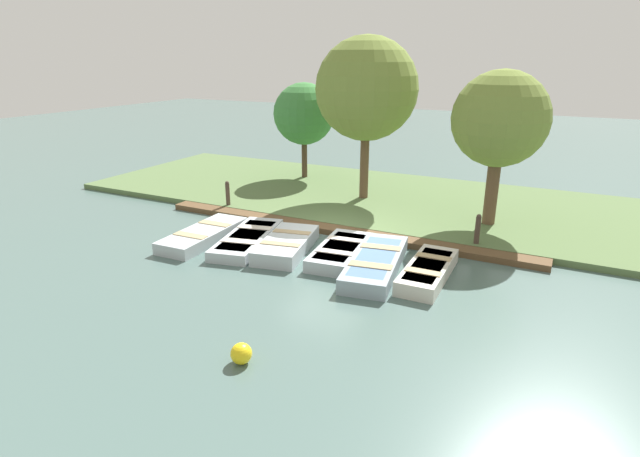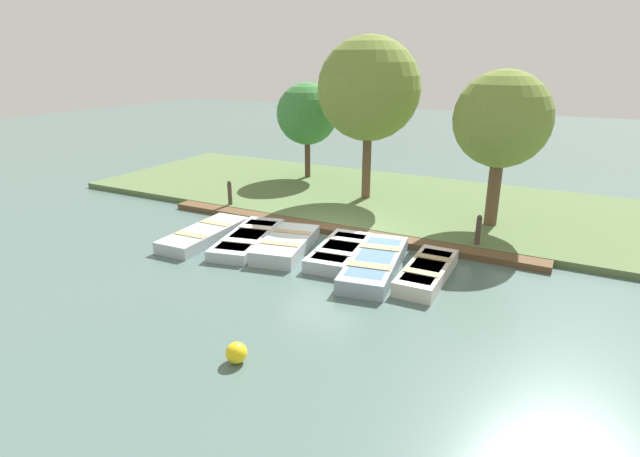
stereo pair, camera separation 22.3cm
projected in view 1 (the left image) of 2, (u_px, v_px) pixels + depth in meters
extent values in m
plane|color=#4C6660|center=(325.00, 240.00, 15.44)|extent=(80.00, 80.00, 0.00)
cube|color=#567042|center=(381.00, 198.00, 19.63)|extent=(8.00, 24.00, 0.20)
cube|color=brown|center=(340.00, 227.00, 16.34)|extent=(1.42, 12.78, 0.19)
cube|color=#B2BCC1|center=(204.00, 235.00, 15.32)|extent=(3.21, 1.26, 0.36)
cube|color=teal|center=(203.00, 230.00, 15.26)|extent=(2.63, 0.99, 0.03)
cube|color=tan|center=(190.00, 235.00, 14.74)|extent=(0.35, 1.08, 0.03)
cube|color=tan|center=(215.00, 223.00, 15.77)|extent=(0.35, 1.08, 0.03)
cube|color=#B2BCC1|center=(248.00, 239.00, 15.03)|extent=(3.48, 1.86, 0.31)
cube|color=teal|center=(247.00, 235.00, 14.98)|extent=(2.84, 1.48, 0.03)
cube|color=beige|center=(239.00, 241.00, 14.40)|extent=(0.56, 1.13, 0.03)
cube|color=beige|center=(255.00, 227.00, 15.55)|extent=(0.56, 1.13, 0.03)
cube|color=#B2BCC1|center=(286.00, 245.00, 14.45)|extent=(2.91, 1.75, 0.41)
cube|color=#994C33|center=(286.00, 239.00, 14.39)|extent=(2.38, 1.39, 0.03)
cube|color=tan|center=(280.00, 244.00, 13.91)|extent=(0.49, 1.16, 0.03)
cube|color=tan|center=(292.00, 232.00, 14.85)|extent=(0.49, 1.16, 0.03)
cube|color=#B2BCC1|center=(341.00, 252.00, 14.03)|extent=(2.86, 1.45, 0.35)
cube|color=#4C709E|center=(341.00, 246.00, 13.98)|extent=(2.34, 1.15, 0.03)
cube|color=beige|center=(335.00, 252.00, 13.51)|extent=(0.39, 1.10, 0.03)
cube|color=beige|center=(346.00, 239.00, 14.43)|extent=(0.39, 1.10, 0.03)
cube|color=#8C9EA8|center=(376.00, 263.00, 13.20)|extent=(3.64, 1.73, 0.40)
cube|color=#4C709E|center=(376.00, 257.00, 13.14)|extent=(2.98, 1.37, 0.03)
cube|color=tan|center=(371.00, 265.00, 12.54)|extent=(0.52, 1.14, 0.03)
cube|color=tan|center=(381.00, 247.00, 13.73)|extent=(0.52, 1.14, 0.03)
cube|color=beige|center=(428.00, 271.00, 12.73)|extent=(2.82, 1.00, 0.38)
cube|color=#6B7F51|center=(428.00, 265.00, 12.67)|extent=(2.31, 0.78, 0.03)
cube|color=tan|center=(423.00, 272.00, 12.21)|extent=(0.29, 0.90, 0.03)
cube|color=tan|center=(434.00, 257.00, 13.11)|extent=(0.29, 0.90, 0.03)
cylinder|color=#47382D|center=(228.00, 197.00, 18.25)|extent=(0.15, 0.15, 1.00)
sphere|color=#47382D|center=(227.00, 183.00, 18.08)|extent=(0.14, 0.14, 0.14)
cylinder|color=#47382D|center=(477.00, 234.00, 14.49)|extent=(0.15, 0.15, 1.00)
sphere|color=#47382D|center=(479.00, 216.00, 14.32)|extent=(0.14, 0.14, 0.14)
sphere|color=yellow|center=(241.00, 354.00, 9.19)|extent=(0.40, 0.40, 0.40)
cylinder|color=#4C3828|center=(304.00, 156.00, 22.28)|extent=(0.25, 0.25, 2.26)
sphere|color=#3D7F3D|center=(304.00, 114.00, 21.67)|extent=(2.66, 2.66, 2.66)
cylinder|color=brown|center=(364.00, 161.00, 18.86)|extent=(0.33, 0.33, 3.24)
sphere|color=olive|center=(367.00, 89.00, 17.99)|extent=(3.72, 3.72, 3.72)
cylinder|color=brown|center=(492.00, 188.00, 15.95)|extent=(0.40, 0.40, 2.76)
sphere|color=olive|center=(500.00, 119.00, 15.23)|extent=(2.95, 2.95, 2.95)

